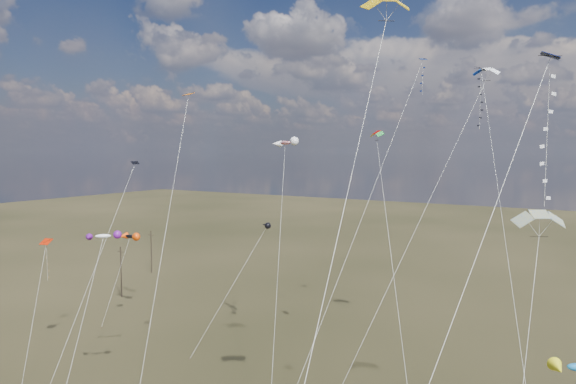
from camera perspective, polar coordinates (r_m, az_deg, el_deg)
The scene contains 16 objects.
utility_pole_near at distance 85.49m, azimuth -18.06°, elevation -8.39°, with size 1.40×0.20×8.00m.
utility_pole_far at distance 100.48m, azimuth -14.95°, elevation -6.39°, with size 1.40×0.20×8.00m.
diamond_black_high at distance 53.94m, azimuth 20.82°, elevation 8.27°, with size 8.56×17.42×31.28m.
diamond_navy_tall at distance 58.52m, azimuth 13.71°, elevation 9.91°, with size 4.42×25.25×33.37m.
diamond_black_mid at distance 54.96m, azimuth -19.28°, elevation -4.11°, with size 6.85×17.85×21.81m.
diamond_red_low at distance 61.47m, azimuth -25.30°, elevation -7.27°, with size 5.47×7.03×13.46m.
diamond_navy_right at distance 23.35m, azimuth 25.83°, elevation 3.45°, with size 6.95×14.59×27.00m.
diamond_orange_center at distance 40.73m, azimuth -12.97°, elevation -1.30°, with size 6.52×14.20×27.91m.
parafoil_yellow at distance 31.02m, azimuth 10.85°, elevation 20.11°, with size 4.40×23.94×32.10m.
parafoil_blue_white at distance 55.75m, azimuth 21.09°, elevation 12.46°, with size 9.68×20.75×31.66m.
parafoil_striped at distance 35.10m, azimuth 26.19°, elevation -2.31°, with size 3.37×13.82×19.78m.
parafoil_tricolor at distance 51.71m, azimuth 9.88°, elevation 6.23°, with size 11.18×17.79×25.26m.
novelty_black_orange at distance 74.81m, azimuth -17.20°, elevation -4.75°, with size 3.30×6.69×11.70m.
novelty_orange_black at distance 61.13m, azimuth -2.43°, elevation -3.77°, with size 5.43×10.41×14.58m.
novelty_white_purple at distance 47.03m, azimuth -19.89°, elevation -4.75°, with size 7.16×11.79×16.03m.
novelty_redwhite_stripe at distance 55.80m, azimuth -0.32°, elevation 5.41°, with size 10.70×17.97×24.37m.
Camera 1 is at (25.56, -23.98, 22.93)m, focal length 32.00 mm.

